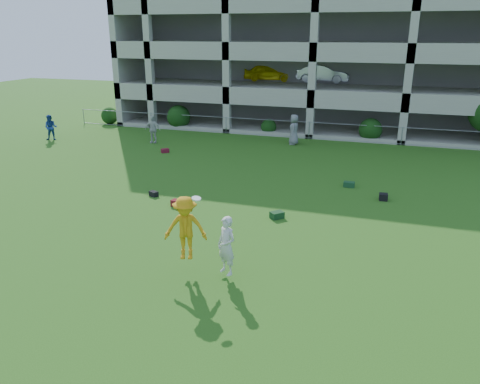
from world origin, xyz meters
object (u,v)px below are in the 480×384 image
(bystander_b, at_px, (153,129))
(parking_garage, at_px, (331,44))
(bystander_c, at_px, (294,130))
(crate_d, at_px, (383,197))
(frisbee_contest, at_px, (194,232))
(bystander_a, at_px, (51,128))

(bystander_b, xyz_separation_m, parking_garage, (9.56, 13.02, 5.11))
(bystander_c, bearing_deg, crate_d, 25.04)
(parking_garage, bearing_deg, frisbee_contest, -89.84)
(bystander_a, height_order, parking_garage, parking_garage)
(bystander_b, relative_size, crate_d, 5.16)
(bystander_b, distance_m, bystander_c, 9.23)
(bystander_b, distance_m, parking_garage, 16.94)
(bystander_a, relative_size, bystander_b, 0.94)
(bystander_c, relative_size, parking_garage, 0.06)
(bystander_c, xyz_separation_m, parking_garage, (0.65, 10.62, 5.04))
(frisbee_contest, bearing_deg, bystander_a, 139.57)
(bystander_a, xyz_separation_m, bystander_c, (15.82, 3.77, 0.12))
(crate_d, bearing_deg, bystander_c, 122.42)
(crate_d, bearing_deg, bystander_a, 165.70)
(bystander_a, height_order, frisbee_contest, frisbee_contest)
(bystander_b, bearing_deg, frisbee_contest, -63.60)
(parking_garage, bearing_deg, bystander_a, -138.83)
(bystander_b, height_order, bystander_c, bystander_c)
(bystander_a, xyz_separation_m, bystander_b, (6.91, 1.38, 0.05))
(bystander_b, xyz_separation_m, crate_d, (14.82, -6.91, -0.75))
(crate_d, distance_m, frisbee_contest, 10.08)
(bystander_c, relative_size, crate_d, 5.55)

